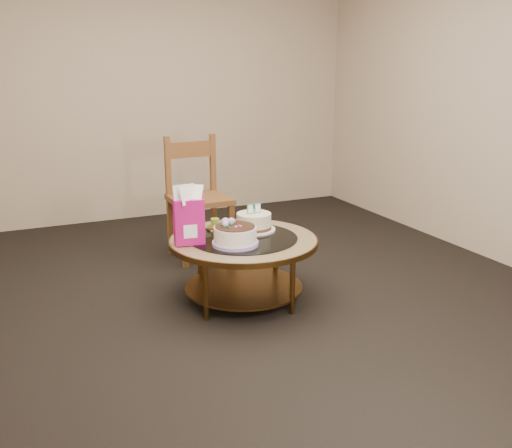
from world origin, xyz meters
name	(u,v)px	position (x,y,z in m)	size (l,w,h in m)	color
ground	(244,299)	(0.00, 0.00, 0.00)	(5.00, 5.00, 0.00)	black
room_walls	(242,73)	(0.00, 0.00, 1.54)	(4.52, 5.02, 2.61)	tan
coffee_table	(244,249)	(0.00, 0.00, 0.38)	(1.02, 1.02, 0.46)	brown
decorated_cake	(235,236)	(-0.11, -0.13, 0.52)	(0.30, 0.30, 0.18)	#B293D0
cream_cake	(254,222)	(0.14, 0.13, 0.52)	(0.31, 0.31, 0.19)	white
gift_bag	(189,215)	(-0.38, 0.02, 0.65)	(0.21, 0.16, 0.39)	#BF1278
pillar_candle	(215,225)	(-0.11, 0.26, 0.49)	(0.12, 0.12, 0.09)	#EBBF60
dining_chair	(198,197)	(0.02, 1.04, 0.52)	(0.48, 0.48, 1.02)	brown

